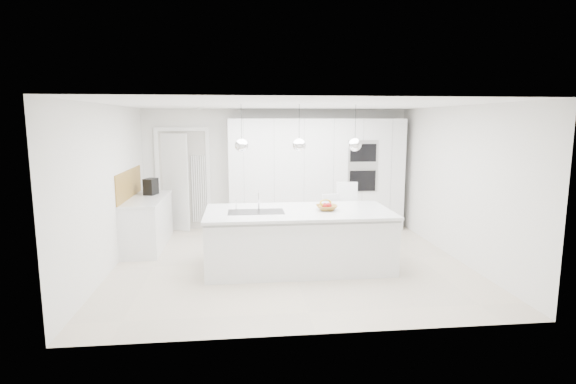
{
  "coord_description": "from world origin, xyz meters",
  "views": [
    {
      "loc": [
        -0.79,
        -6.94,
        2.26
      ],
      "look_at": [
        0.0,
        0.3,
        1.1
      ],
      "focal_mm": 28.0,
      "sensor_mm": 36.0,
      "label": 1
    }
  ],
  "objects": [
    {
      "name": "island_sink",
      "position": [
        -0.55,
        -0.3,
        0.82
      ],
      "size": [
        0.84,
        0.44,
        0.18
      ],
      "primitive_type": null,
      "color": "#3F3F42",
      "rests_on": "island_worktop"
    },
    {
      "name": "floor",
      "position": [
        0.0,
        0.0,
        0.0
      ],
      "size": [
        5.5,
        5.5,
        0.0
      ],
      "primitive_type": "plane",
      "color": "beige",
      "rests_on": "ground"
    },
    {
      "name": "tall_cabinets",
      "position": [
        0.8,
        2.2,
        1.15
      ],
      "size": [
        3.6,
        0.6,
        2.3
      ],
      "primitive_type": "cube",
      "color": "white",
      "rests_on": "floor"
    },
    {
      "name": "island_tap",
      "position": [
        -0.5,
        -0.1,
        1.05
      ],
      "size": [
        0.02,
        0.02,
        0.3
      ],
      "primitive_type": "cylinder",
      "color": "white",
      "rests_on": "island_worktop"
    },
    {
      "name": "banana_bunch",
      "position": [
        0.52,
        -0.27,
        1.01
      ],
      "size": [
        0.23,
        0.17,
        0.21
      ],
      "primitive_type": "torus",
      "rotation": [
        1.22,
        0.0,
        0.35
      ],
      "color": "gold",
      "rests_on": "fruit_bowl"
    },
    {
      "name": "apple_a",
      "position": [
        0.57,
        -0.29,
        0.97
      ],
      "size": [
        0.09,
        0.09,
        0.09
      ],
      "primitive_type": "sphere",
      "color": "#A01416",
      "rests_on": "fruit_bowl"
    },
    {
      "name": "apple_c",
      "position": [
        0.5,
        -0.27,
        0.97
      ],
      "size": [
        0.08,
        0.08,
        0.08
      ],
      "primitive_type": "sphere",
      "color": "#A01416",
      "rests_on": "fruit_bowl"
    },
    {
      "name": "radiator",
      "position": [
        -1.63,
        2.46,
        0.85
      ],
      "size": [
        0.32,
        0.04,
        1.4
      ],
      "primitive_type": null,
      "color": "white",
      "rests_on": "floor"
    },
    {
      "name": "bar_stool_right",
      "position": [
        1.09,
        0.57,
        0.59
      ],
      "size": [
        0.43,
        0.57,
        1.18
      ],
      "primitive_type": null,
      "rotation": [
        0.0,
        0.0,
        -0.08
      ],
      "color": "white",
      "rests_on": "floor"
    },
    {
      "name": "apple_b",
      "position": [
        0.51,
        -0.29,
        0.97
      ],
      "size": [
        0.08,
        0.08,
        0.08
      ],
      "primitive_type": "sphere",
      "color": "#A01416",
      "rests_on": "fruit_bowl"
    },
    {
      "name": "island_base",
      "position": [
        0.1,
        -0.3,
        0.43
      ],
      "size": [
        2.8,
        1.2,
        0.86
      ],
      "primitive_type": "cube",
      "color": "white",
      "rests_on": "floor"
    },
    {
      "name": "oven_stack",
      "position": [
        1.7,
        1.89,
        1.35
      ],
      "size": [
        0.62,
        0.04,
        1.05
      ],
      "primitive_type": null,
      "color": "#A5A5A8",
      "rests_on": "tall_cabinets"
    },
    {
      "name": "wall_left",
      "position": [
        -2.75,
        0.0,
        1.25
      ],
      "size": [
        0.0,
        5.0,
        5.0
      ],
      "primitive_type": "plane",
      "rotation": [
        1.57,
        0.0,
        1.57
      ],
      "color": "silver",
      "rests_on": "ground"
    },
    {
      "name": "espresso_machine",
      "position": [
        -2.43,
        1.53,
        1.05
      ],
      "size": [
        0.25,
        0.32,
        0.3
      ],
      "primitive_type": "cube",
      "rotation": [
        0.0,
        0.0,
        -0.29
      ],
      "color": "black",
      "rests_on": "left_worktop"
    },
    {
      "name": "left_worktop",
      "position": [
        -2.45,
        1.2,
        0.88
      ],
      "size": [
        0.62,
        1.82,
        0.04
      ],
      "primitive_type": "cube",
      "color": "silver",
      "rests_on": "left_base_cabinets"
    },
    {
      "name": "bar_stool_left",
      "position": [
        0.78,
        0.49,
        0.5
      ],
      "size": [
        0.42,
        0.51,
        0.99
      ],
      "primitive_type": null,
      "rotation": [
        0.0,
        0.0,
        0.21
      ],
      "color": "white",
      "rests_on": "floor"
    },
    {
      "name": "island_worktop",
      "position": [
        0.1,
        -0.25,
        0.88
      ],
      "size": [
        2.84,
        1.4,
        0.04
      ],
      "primitive_type": "cube",
      "color": "silver",
      "rests_on": "island_base"
    },
    {
      "name": "wall_back",
      "position": [
        0.0,
        2.5,
        1.25
      ],
      "size": [
        5.5,
        0.0,
        5.5
      ],
      "primitive_type": "plane",
      "rotation": [
        1.57,
        0.0,
        0.0
      ],
      "color": "silver",
      "rests_on": "ground"
    },
    {
      "name": "fruit_bowl",
      "position": [
        0.53,
        -0.29,
        0.94
      ],
      "size": [
        0.33,
        0.33,
        0.08
      ],
      "primitive_type": "imported",
      "rotation": [
        0.0,
        0.0,
        -0.01
      ],
      "color": "olive",
      "rests_on": "island_worktop"
    },
    {
      "name": "pendant_mid",
      "position": [
        0.1,
        -0.3,
        1.9
      ],
      "size": [
        0.2,
        0.2,
        0.2
      ],
      "primitive_type": "sphere",
      "color": "white",
      "rests_on": "ceiling"
    },
    {
      "name": "oak_backsplash",
      "position": [
        -2.74,
        1.2,
        1.15
      ],
      "size": [
        0.02,
        1.8,
        0.5
      ],
      "primitive_type": "cube",
      "color": "olive",
      "rests_on": "wall_left"
    },
    {
      "name": "pendant_right",
      "position": [
        0.95,
        -0.3,
        1.9
      ],
      "size": [
        0.2,
        0.2,
        0.2
      ],
      "primitive_type": "sphere",
      "color": "white",
      "rests_on": "ceiling"
    },
    {
      "name": "apple_extra_3",
      "position": [
        0.51,
        -0.29,
        0.97
      ],
      "size": [
        0.09,
        0.09,
        0.09
      ],
      "primitive_type": "sphere",
      "color": "#A01416",
      "rests_on": "fruit_bowl"
    },
    {
      "name": "doorway_frame",
      "position": [
        -1.95,
        2.47,
        1.02
      ],
      "size": [
        1.11,
        0.08,
        2.13
      ],
      "primitive_type": null,
      "color": "white",
      "rests_on": "floor"
    },
    {
      "name": "ceiling",
      "position": [
        0.0,
        0.0,
        2.5
      ],
      "size": [
        5.5,
        5.5,
        0.0
      ],
      "primitive_type": "plane",
      "rotation": [
        3.14,
        0.0,
        0.0
      ],
      "color": "white",
      "rests_on": "wall_back"
    },
    {
      "name": "hallway_door",
      "position": [
        -2.2,
        2.42,
        1.0
      ],
      "size": [
        0.76,
        0.38,
        2.0
      ],
      "primitive_type": "cube",
      "rotation": [
        0.0,
        0.0,
        -0.44
      ],
      "color": "white",
      "rests_on": "floor"
    },
    {
      "name": "left_base_cabinets",
      "position": [
        -2.45,
        1.2,
        0.43
      ],
      "size": [
        0.6,
        1.8,
        0.86
      ],
      "primitive_type": "cube",
      "color": "white",
      "rests_on": "floor"
    },
    {
      "name": "pendant_left",
      "position": [
        -0.75,
        -0.3,
        1.9
      ],
      "size": [
        0.2,
        0.2,
        0.2
      ],
      "primitive_type": "sphere",
      "color": "white",
      "rests_on": "ceiling"
    }
  ]
}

